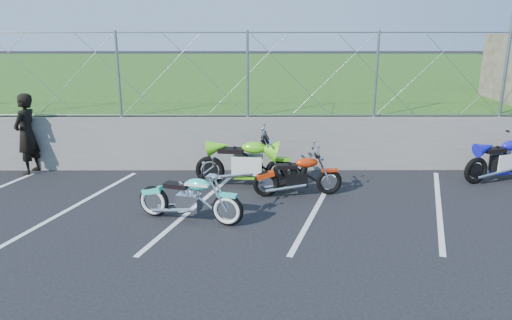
{
  "coord_description": "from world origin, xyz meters",
  "views": [
    {
      "loc": [
        1.16,
        -8.18,
        3.63
      ],
      "look_at": [
        1.19,
        1.3,
        0.87
      ],
      "focal_mm": 35.0,
      "sensor_mm": 36.0,
      "label": 1
    }
  ],
  "objects_px": {
    "cruiser_turquoise": "(191,200)",
    "sportbike_blue": "(504,161)",
    "person_standing": "(26,134)",
    "naked_orange": "(299,177)",
    "sportbike_green": "(246,164)"
  },
  "relations": [
    {
      "from": "naked_orange",
      "to": "sportbike_blue",
      "type": "bearing_deg",
      "value": 6.09
    },
    {
      "from": "sportbike_blue",
      "to": "person_standing",
      "type": "relative_size",
      "value": 1.04
    },
    {
      "from": "cruiser_turquoise",
      "to": "sportbike_blue",
      "type": "height_order",
      "value": "sportbike_blue"
    },
    {
      "from": "cruiser_turquoise",
      "to": "person_standing",
      "type": "height_order",
      "value": "person_standing"
    },
    {
      "from": "sportbike_green",
      "to": "person_standing",
      "type": "relative_size",
      "value": 1.16
    },
    {
      "from": "naked_orange",
      "to": "person_standing",
      "type": "distance_m",
      "value": 6.48
    },
    {
      "from": "sportbike_blue",
      "to": "person_standing",
      "type": "bearing_deg",
      "value": 159.07
    },
    {
      "from": "sportbike_green",
      "to": "sportbike_blue",
      "type": "height_order",
      "value": "sportbike_green"
    },
    {
      "from": "cruiser_turquoise",
      "to": "person_standing",
      "type": "bearing_deg",
      "value": 162.9
    },
    {
      "from": "naked_orange",
      "to": "person_standing",
      "type": "xyz_separation_m",
      "value": [
        -6.26,
        1.57,
        0.55
      ]
    },
    {
      "from": "naked_orange",
      "to": "cruiser_turquoise",
      "type": "bearing_deg",
      "value": -152.82
    },
    {
      "from": "cruiser_turquoise",
      "to": "sportbike_green",
      "type": "height_order",
      "value": "sportbike_green"
    },
    {
      "from": "naked_orange",
      "to": "person_standing",
      "type": "bearing_deg",
      "value": 160.31
    },
    {
      "from": "sportbike_blue",
      "to": "cruiser_turquoise",
      "type": "bearing_deg",
      "value": -179.0
    },
    {
      "from": "naked_orange",
      "to": "sportbike_blue",
      "type": "distance_m",
      "value": 4.81
    }
  ]
}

